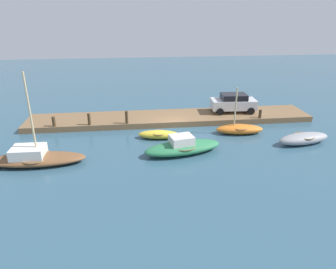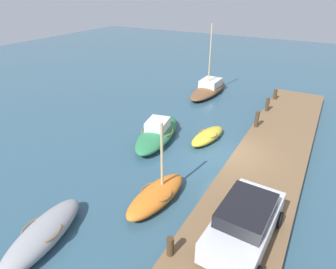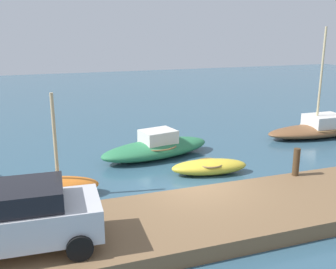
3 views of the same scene
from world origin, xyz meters
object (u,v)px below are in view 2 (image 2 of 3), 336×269
object	(u,v)px
sailboat_brown	(209,88)
dinghy_yellow	(207,136)
rowboat_orange	(156,195)
mooring_post_east	(275,94)
mooring_post_mid_east	(267,105)
rowboat_grey	(43,234)
mooring_post_mid_west	(257,119)
motorboat_green	(157,133)
parked_car	(245,222)
mooring_post_west	(170,246)

from	to	relation	value
sailboat_brown	dinghy_yellow	xyz separation A→B (m)	(-8.21, -3.28, -0.14)
rowboat_orange	mooring_post_east	world-z (taller)	rowboat_orange
dinghy_yellow	mooring_post_mid_east	xyz separation A→B (m)	(5.44, -2.34, 0.65)
rowboat_grey	mooring_post_mid_west	world-z (taller)	mooring_post_mid_west
motorboat_green	mooring_post_mid_east	world-z (taller)	mooring_post_mid_east
dinghy_yellow	mooring_post_mid_east	world-z (taller)	mooring_post_mid_east
sailboat_brown	mooring_post_mid_east	distance (m)	6.28
motorboat_green	parked_car	distance (m)	9.21
parked_car	rowboat_orange	bearing A→B (deg)	82.55
mooring_post_west	mooring_post_mid_east	bearing A→B (deg)	0.00
motorboat_green	mooring_post_east	xyz separation A→B (m)	(9.62, -5.13, 0.41)
motorboat_green	mooring_post_west	bearing A→B (deg)	-157.42
motorboat_green	sailboat_brown	bearing A→B (deg)	-8.53
dinghy_yellow	motorboat_green	xyz separation A→B (m)	(-1.39, 2.79, 0.16)
mooring_post_mid_east	sailboat_brown	bearing A→B (deg)	63.73
dinghy_yellow	mooring_post_mid_west	xyz separation A→B (m)	(2.43, -2.34, 0.69)
mooring_post_mid_east	mooring_post_east	bearing A→B (deg)	0.00
rowboat_grey	mooring_post_mid_east	size ratio (longest dim) A/B	4.44
motorboat_green	parked_car	xyz separation A→B (m)	(-5.82, -7.09, 0.88)
rowboat_orange	mooring_post_west	world-z (taller)	rowboat_orange
rowboat_orange	sailboat_brown	distance (m)	15.08
rowboat_orange	mooring_post_mid_east	xyz separation A→B (m)	(11.90, -2.11, 0.57)
sailboat_brown	parked_car	size ratio (longest dim) A/B	1.52
motorboat_green	mooring_post_west	world-z (taller)	motorboat_green
rowboat_grey	parked_car	distance (m)	7.40
parked_car	motorboat_green	bearing A→B (deg)	53.66
rowboat_orange	mooring_post_west	bearing A→B (deg)	-134.76
rowboat_grey	mooring_post_east	distance (m)	19.27
sailboat_brown	mooring_post_mid_west	bearing A→B (deg)	-134.98
sailboat_brown	mooring_post_east	bearing A→B (deg)	-89.00
dinghy_yellow	mooring_post_west	xyz separation A→B (m)	(-9.00, -2.34, 0.54)
dinghy_yellow	mooring_post_mid_west	bearing A→B (deg)	-34.94
motorboat_green	mooring_post_west	xyz separation A→B (m)	(-7.60, -5.13, 0.38)
mooring_post_mid_west	mooring_post_east	world-z (taller)	mooring_post_mid_west
dinghy_yellow	mooring_post_mid_east	size ratio (longest dim) A/B	3.44
rowboat_orange	dinghy_yellow	bearing A→B (deg)	7.61
rowboat_orange	mooring_post_mid_east	bearing A→B (deg)	-4.47
sailboat_brown	rowboat_grey	size ratio (longest dim) A/B	1.46
rowboat_orange	mooring_post_east	xyz separation A→B (m)	(14.68, -2.11, 0.49)
dinghy_yellow	mooring_post_mid_east	bearing A→B (deg)	-14.27
dinghy_yellow	sailboat_brown	bearing A→B (deg)	30.70
motorboat_green	mooring_post_mid_east	bearing A→B (deg)	-48.29
rowboat_orange	motorboat_green	distance (m)	5.90
rowboat_orange	mooring_post_mid_west	world-z (taller)	rowboat_orange
sailboat_brown	mooring_post_east	world-z (taller)	sailboat_brown
mooring_post_east	parked_car	size ratio (longest dim) A/B	0.19
rowboat_orange	parked_car	bearing A→B (deg)	-94.90
rowboat_orange	sailboat_brown	xyz separation A→B (m)	(14.67, 3.51, 0.07)
rowboat_grey	motorboat_green	xyz separation A→B (m)	(9.09, 0.52, 0.06)
dinghy_yellow	rowboat_orange	bearing A→B (deg)	-169.00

